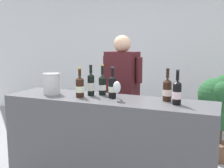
{
  "coord_description": "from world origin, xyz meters",
  "views": [
    {
      "loc": [
        1.1,
        -2.51,
        1.6
      ],
      "look_at": [
        0.05,
        0.0,
        1.17
      ],
      "focal_mm": 44.59,
      "sensor_mm": 36.0,
      "label": 1
    }
  ],
  "objects": [
    {
      "name": "wine_bottle_0",
      "position": [
        -0.28,
        -0.05,
        1.13
      ],
      "size": [
        0.08,
        0.08,
        0.3
      ],
      "color": "black",
      "rests_on": "counter"
    },
    {
      "name": "wine_glass",
      "position": [
        0.13,
        -0.05,
        1.14
      ],
      "size": [
        0.07,
        0.07,
        0.19
      ],
      "color": "silver",
      "rests_on": "counter"
    },
    {
      "name": "wine_bottle_5",
      "position": [
        0.69,
        -0.01,
        1.13
      ],
      "size": [
        0.08,
        0.08,
        0.32
      ],
      "color": "black",
      "rests_on": "counter"
    },
    {
      "name": "wall_back",
      "position": [
        0.0,
        2.6,
        1.4
      ],
      "size": [
        8.0,
        0.1,
        2.8
      ],
      "primitive_type": "cube",
      "color": "silver",
      "rests_on": "ground_plane"
    },
    {
      "name": "ice_bucket",
      "position": [
        -0.64,
        -0.02,
        1.13
      ],
      "size": [
        0.19,
        0.19,
        0.23
      ],
      "color": "silver",
      "rests_on": "counter"
    },
    {
      "name": "wine_bottle_2",
      "position": [
        -0.12,
        0.15,
        1.13
      ],
      "size": [
        0.08,
        0.08,
        0.32
      ],
      "color": "black",
      "rests_on": "counter"
    },
    {
      "name": "wine_bottle_1",
      "position": [
        -0.22,
        0.07,
        1.14
      ],
      "size": [
        0.07,
        0.07,
        0.32
      ],
      "color": "black",
      "rests_on": "counter"
    },
    {
      "name": "wine_bottle_3",
      "position": [
        0.04,
        0.04,
        1.14
      ],
      "size": [
        0.08,
        0.08,
        0.32
      ],
      "color": "black",
      "rests_on": "counter"
    },
    {
      "name": "person_server",
      "position": [
        -0.09,
        0.67,
        0.81
      ],
      "size": [
        0.54,
        0.3,
        1.66
      ],
      "color": "black",
      "rests_on": "ground_plane"
    },
    {
      "name": "wine_bottle_4",
      "position": [
        0.58,
        0.11,
        1.13
      ],
      "size": [
        0.08,
        0.08,
        0.31
      ],
      "color": "black",
      "rests_on": "counter"
    },
    {
      "name": "counter",
      "position": [
        0.0,
        0.0,
        0.51
      ],
      "size": [
        2.15,
        0.55,
        1.02
      ],
      "primitive_type": "cube",
      "color": "#4C4C51",
      "rests_on": "ground_plane"
    },
    {
      "name": "potted_shrub",
      "position": [
        1.08,
        1.28,
        0.76
      ],
      "size": [
        0.6,
        0.51,
        1.17
      ],
      "color": "brown",
      "rests_on": "ground_plane"
    }
  ]
}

